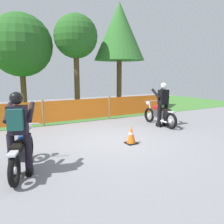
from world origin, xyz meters
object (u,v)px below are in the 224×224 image
Objects in this scene: rider_lead at (163,103)px; rider_trailing at (18,129)px; motorcycle_trailing at (22,151)px; traffic_cone at (131,135)px; motorcycle_lead at (159,114)px.

rider_lead is 5.74m from rider_trailing.
motorcycle_trailing is 1.09× the size of rider_trailing.
motorcycle_trailing is 3.47× the size of traffic_cone.
traffic_cone is (3.05, 0.48, -0.18)m from motorcycle_trailing.
rider_trailing is (-5.40, -2.14, 0.50)m from motorcycle_lead.
motorcycle_trailing is 1.09× the size of rider_lead.
motorcycle_lead is 2.72m from traffic_cone.
motorcycle_lead is 5.68m from motorcycle_trailing.
motorcycle_trailing is 5.63m from rider_lead.
rider_trailing reaches higher than motorcycle_lead.
rider_trailing is (-5.40, -1.95, 0.03)m from rider_lead.
motorcycle_lead is 1.16× the size of rider_lead.
motorcycle_trailing reaches higher than traffic_cone.
traffic_cone is at bearing -57.70° from rider_trailing.
motorcycle_lead is 1.16× the size of rider_trailing.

